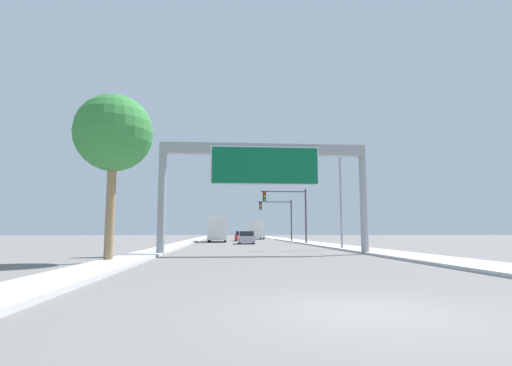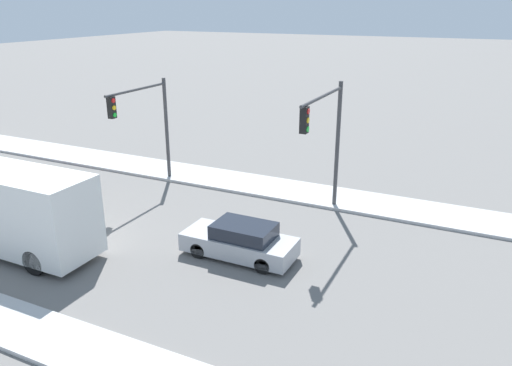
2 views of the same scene
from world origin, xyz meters
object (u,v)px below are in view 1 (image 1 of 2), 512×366
Objects in this scene: truck_box_primary at (257,230)px; truck_box_secondary at (217,229)px; car_near_center at (241,236)px; traffic_light_mid_block at (280,213)px; traffic_light_near_intersection at (291,206)px; car_far_left at (246,238)px; street_lamp_right at (336,189)px; palm_tree_foreground at (114,134)px; sign_gantry at (265,167)px.

truck_box_secondary is (-7.00, -19.54, 0.08)m from truck_box_primary.
car_near_center is 0.72× the size of traffic_light_mid_block.
car_near_center is 0.67× the size of traffic_light_near_intersection.
car_far_left is 0.56× the size of street_lamp_right.
truck_box_primary is at bearing 82.91° from car_far_left.
street_lamp_right reaches higher than palm_tree_foreground.
traffic_light_near_intersection is at bearing -87.03° from truck_box_primary.
car_far_left is at bearing 160.04° from traffic_light_near_intersection.
car_far_left is at bearing 74.10° from palm_tree_foreground.
truck_box_secondary is (-3.50, 30.54, -3.73)m from sign_gantry.
palm_tree_foreground is 0.97× the size of street_lamp_right.
palm_tree_foreground reaches higher than car_far_left.
traffic_light_near_intersection is (1.55, -29.98, 2.61)m from truck_box_primary.
street_lamp_right reaches higher than truck_box_primary.
car_near_center is at bearing 79.36° from palm_tree_foreground.
truck_box_secondary reaches higher than car_far_left.
traffic_light_mid_block is at bearing 69.99° from palm_tree_foreground.
traffic_light_mid_block is at bearing -2.95° from truck_box_secondary.
truck_box_primary is at bearing 75.79° from car_near_center.
car_far_left is 14.32m from car_near_center.
traffic_light_mid_block is 0.73× the size of palm_tree_foreground.
street_lamp_right reaches higher than traffic_light_mid_block.
traffic_light_near_intersection is (8.55, -10.45, 2.53)m from truck_box_secondary.
palm_tree_foreground reaches higher than truck_box_secondary.
traffic_light_mid_block reaches higher than truck_box_secondary.
sign_gantry reaches higher than car_far_left.
car_far_left is at bearing -90.00° from car_near_center.
traffic_light_mid_block is (1.67, -19.98, 2.30)m from truck_box_primary.
car_near_center is at bearing 58.50° from truck_box_secondary.
street_lamp_right reaches higher than truck_box_secondary.
sign_gantry is 20.76m from traffic_light_near_intersection.
truck_box_primary is 43.79m from street_lamp_right.
car_far_left is 28.38m from truck_box_primary.
palm_tree_foreground reaches higher than traffic_light_near_intersection.
car_far_left is 0.56× the size of truck_box_secondary.
street_lamp_right is at bearing -67.38° from truck_box_secondary.
truck_box_primary reaches higher than car_far_left.
car_far_left is 0.73× the size of traffic_light_near_intersection.
traffic_light_near_intersection reaches higher than truck_box_secondary.
truck_box_secondary is 1.31× the size of traffic_light_near_intersection.
car_near_center is at bearing 90.00° from car_far_left.
truck_box_secondary is 1.03× the size of palm_tree_foreground.
traffic_light_near_intersection is 13.67m from street_lamp_right.
traffic_light_near_intersection reaches higher than truck_box_primary.
truck_box_primary is 1.47× the size of traffic_light_mid_block.
street_lamp_right is at bearing -67.10° from car_far_left.
sign_gantry is 2.29× the size of traffic_light_mid_block.
street_lamp_right reaches higher than car_near_center.
sign_gantry reaches higher than car_near_center.
truck_box_secondary is at bearing 83.10° from palm_tree_foreground.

